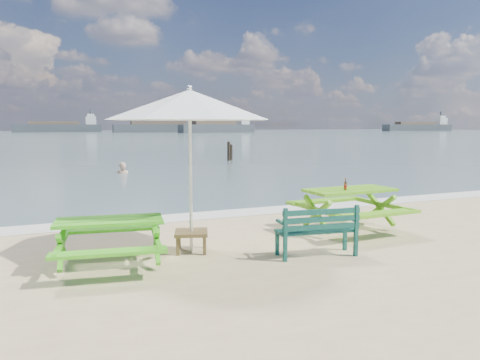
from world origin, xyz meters
name	(u,v)px	position (x,y,z in m)	size (l,w,h in m)	color
sea	(61,136)	(0.00, 85.00, 0.00)	(300.00, 300.00, 0.00)	slate
foam_strip	(207,215)	(0.00, 4.60, 0.01)	(22.00, 0.90, 0.01)	silver
picnic_table_left	(110,244)	(-2.62, 1.37, 0.35)	(1.77, 1.92, 0.73)	green
picnic_table_right	(350,211)	(2.08, 1.99, 0.41)	(1.84, 2.04, 0.85)	#5CA719
park_bench	(316,241)	(0.53, 0.74, 0.25)	(1.34, 0.62, 0.80)	#104239
side_table	(191,241)	(-1.26, 1.75, 0.18)	(0.68, 0.68, 0.35)	brown
patio_umbrella	(190,105)	(-1.26, 1.75, 2.42)	(3.40, 3.40, 2.66)	silver
beer_bottle	(345,186)	(1.88, 1.86, 0.92)	(0.06, 0.06, 0.23)	#8C4B14
swimmer	(123,183)	(-0.27, 15.03, -0.43)	(0.78, 0.65, 1.83)	tan
mooring_pilings	(230,153)	(6.75, 20.02, 0.42)	(0.57, 0.77, 1.32)	black
cargo_ships	(227,128)	(45.15, 117.74, 1.18)	(132.11, 32.34, 4.40)	#3A4045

